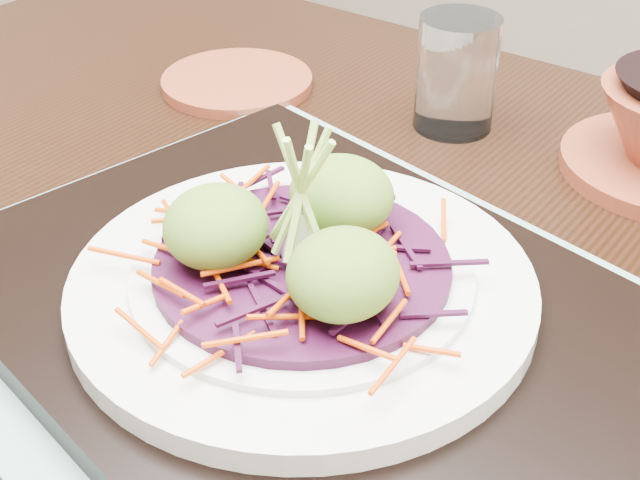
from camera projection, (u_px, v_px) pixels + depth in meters
The scene contains 10 objects.
dining_table at pixel (338, 383), 0.67m from camera, with size 1.31×0.93×0.78m.
placemat at pixel (303, 324), 0.56m from camera, with size 0.50×0.39×0.00m, color gray.
serving_tray at pixel (303, 309), 0.55m from camera, with size 0.44×0.33×0.02m, color black.
white_plate at pixel (302, 284), 0.54m from camera, with size 0.28×0.28×0.02m.
cabbage_bed at pixel (302, 265), 0.53m from camera, with size 0.18×0.18×0.01m, color #370B2A.
carrot_julienne at pixel (302, 253), 0.53m from camera, with size 0.22×0.22×0.01m, color #CF3F03, non-canonical shape.
guacamole_scoops at pixel (301, 231), 0.52m from camera, with size 0.15×0.14×0.05m.
scallion_garnish at pixel (301, 198), 0.51m from camera, with size 0.07×0.07×0.10m, color #A2CF52, non-canonical shape.
terracotta_side_plate at pixel (237, 82), 0.85m from camera, with size 0.14×0.14×0.01m, color maroon.
water_glass at pixel (456, 74), 0.76m from camera, with size 0.07×0.07×0.10m, color white.
Camera 1 is at (0.33, -0.50, 1.14)m, focal length 50.00 mm.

